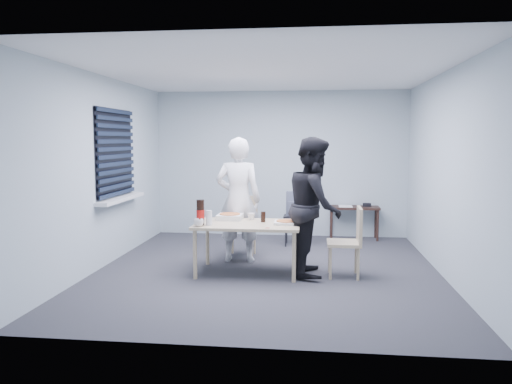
# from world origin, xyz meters

# --- Properties ---
(room) EXTENTS (5.00, 5.00, 5.00)m
(room) POSITION_xyz_m (-2.20, 0.40, 1.44)
(room) COLOR #313136
(room) RESTS_ON ground
(dining_table) EXTENTS (1.35, 0.86, 0.66)m
(dining_table) POSITION_xyz_m (-0.24, -0.15, 0.60)
(dining_table) COLOR #C7B088
(dining_table) RESTS_ON ground
(chair_far) EXTENTS (0.42, 0.42, 0.89)m
(chair_far) POSITION_xyz_m (-0.45, 0.85, 0.51)
(chair_far) COLOR #C7B088
(chair_far) RESTS_ON ground
(chair_right) EXTENTS (0.42, 0.42, 0.89)m
(chair_right) POSITION_xyz_m (1.08, -0.18, 0.51)
(chair_right) COLOR #C7B088
(chair_right) RESTS_ON ground
(person_white) EXTENTS (0.65, 0.42, 1.77)m
(person_white) POSITION_xyz_m (-0.46, 0.48, 0.89)
(person_white) COLOR silver
(person_white) RESTS_ON ground
(person_black) EXTENTS (0.47, 0.86, 1.77)m
(person_black) POSITION_xyz_m (0.62, -0.11, 0.89)
(person_black) COLOR black
(person_black) RESTS_ON ground
(side_table) EXTENTS (0.86, 0.38, 0.58)m
(side_table) POSITION_xyz_m (1.31, 2.28, 0.49)
(side_table) COLOR #331D17
(side_table) RESTS_ON ground
(stool) EXTENTS (0.36, 0.36, 0.50)m
(stool) POSITION_xyz_m (0.30, 1.64, 0.39)
(stool) COLOR black
(stool) RESTS_ON ground
(backpack) EXTENTS (0.28, 0.21, 0.40)m
(backpack) POSITION_xyz_m (0.30, 1.63, 0.69)
(backpack) COLOR #545963
(backpack) RESTS_ON stool
(pizza_box_a) EXTENTS (0.33, 0.33, 0.08)m
(pizza_box_a) POSITION_xyz_m (-0.52, 0.12, 0.70)
(pizza_box_a) COLOR silver
(pizza_box_a) RESTS_ON dining_table
(pizza_box_b) EXTENTS (0.30, 0.30, 0.04)m
(pizza_box_b) POSITION_xyz_m (0.26, -0.15, 0.68)
(pizza_box_b) COLOR silver
(pizza_box_b) RESTS_ON dining_table
(mug_a) EXTENTS (0.17, 0.17, 0.10)m
(mug_a) POSITION_xyz_m (-0.82, -0.47, 0.71)
(mug_a) COLOR silver
(mug_a) RESTS_ON dining_table
(mug_b) EXTENTS (0.10, 0.10, 0.09)m
(mug_b) POSITION_xyz_m (-0.23, 0.12, 0.70)
(mug_b) COLOR silver
(mug_b) RESTS_ON dining_table
(cola_glass) EXTENTS (0.07, 0.07, 0.14)m
(cola_glass) POSITION_xyz_m (-0.05, -0.04, 0.73)
(cola_glass) COLOR black
(cola_glass) RESTS_ON dining_table
(soda_bottle) EXTENTS (0.10, 0.10, 0.33)m
(soda_bottle) POSITION_xyz_m (-0.82, -0.37, 0.81)
(soda_bottle) COLOR black
(soda_bottle) RESTS_ON dining_table
(plastic_cups) EXTENTS (0.10, 0.10, 0.19)m
(plastic_cups) POSITION_xyz_m (-0.71, -0.36, 0.75)
(plastic_cups) COLOR silver
(plastic_cups) RESTS_ON dining_table
(rubber_band) EXTENTS (0.06, 0.06, 0.00)m
(rubber_band) POSITION_xyz_m (0.05, -0.48, 0.66)
(rubber_band) COLOR red
(rubber_band) RESTS_ON dining_table
(papers) EXTENTS (0.34, 0.39, 0.01)m
(papers) POSITION_xyz_m (1.16, 2.28, 0.58)
(papers) COLOR white
(papers) RESTS_ON side_table
(black_box) EXTENTS (0.16, 0.14, 0.06)m
(black_box) POSITION_xyz_m (1.53, 2.30, 0.60)
(black_box) COLOR black
(black_box) RESTS_ON side_table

